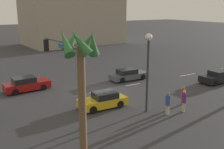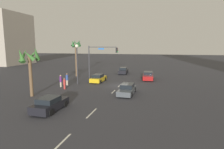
{
  "view_description": "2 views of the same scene",
  "coord_description": "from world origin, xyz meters",
  "px_view_note": "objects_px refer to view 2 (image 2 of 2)",
  "views": [
    {
      "loc": [
        12.55,
        22.97,
        8.44
      ],
      "look_at": [
        -1.09,
        0.3,
        1.62
      ],
      "focal_mm": 42.75,
      "sensor_mm": 36.0,
      "label": 1
    },
    {
      "loc": [
        -28.11,
        -5.92,
        6.18
      ],
      "look_at": [
        -0.53,
        1.08,
        1.81
      ],
      "focal_mm": 30.11,
      "sensor_mm": 36.0,
      "label": 2
    }
  ],
  "objects_px": {
    "car_0": "(50,104)",
    "car_2": "(98,78)",
    "traffic_signal": "(99,56)",
    "palm_tree_1": "(29,60)",
    "palm_tree_0": "(76,49)",
    "pedestrian_1": "(61,81)",
    "pedestrian_2": "(67,79)",
    "streetlamp": "(77,57)",
    "building_1": "(0,39)",
    "car_4": "(127,89)",
    "car_1": "(123,71)",
    "pedestrian_0": "(64,83)",
    "car_3": "(148,76)"
  },
  "relations": [
    {
      "from": "car_0",
      "to": "car_2",
      "type": "distance_m",
      "value": 14.9
    },
    {
      "from": "car_0",
      "to": "car_2",
      "type": "xyz_separation_m",
      "value": [
        14.9,
        0.07,
        -0.02
      ]
    },
    {
      "from": "traffic_signal",
      "to": "palm_tree_1",
      "type": "xyz_separation_m",
      "value": [
        -14.51,
        4.07,
        0.24
      ]
    },
    {
      "from": "car_2",
      "to": "palm_tree_0",
      "type": "height_order",
      "value": "palm_tree_0"
    },
    {
      "from": "car_2",
      "to": "pedestrian_1",
      "type": "xyz_separation_m",
      "value": [
        -5.19,
        4.24,
        0.35
      ]
    },
    {
      "from": "palm_tree_0",
      "to": "palm_tree_1",
      "type": "bearing_deg",
      "value": -176.0
    },
    {
      "from": "pedestrian_2",
      "to": "palm_tree_0",
      "type": "height_order",
      "value": "palm_tree_0"
    },
    {
      "from": "car_2",
      "to": "streetlamp",
      "type": "relative_size",
      "value": 0.65
    },
    {
      "from": "streetlamp",
      "to": "traffic_signal",
      "type": "bearing_deg",
      "value": -14.68
    },
    {
      "from": "traffic_signal",
      "to": "pedestrian_1",
      "type": "distance_m",
      "value": 9.92
    },
    {
      "from": "traffic_signal",
      "to": "building_1",
      "type": "relative_size",
      "value": 0.37
    },
    {
      "from": "car_0",
      "to": "traffic_signal",
      "type": "height_order",
      "value": "traffic_signal"
    },
    {
      "from": "pedestrian_2",
      "to": "car_4",
      "type": "bearing_deg",
      "value": -107.44
    },
    {
      "from": "car_4",
      "to": "palm_tree_1",
      "type": "bearing_deg",
      "value": 109.63
    },
    {
      "from": "streetlamp",
      "to": "palm_tree_0",
      "type": "xyz_separation_m",
      "value": [
        7.37,
        3.54,
        0.98
      ]
    },
    {
      "from": "traffic_signal",
      "to": "pedestrian_1",
      "type": "bearing_deg",
      "value": 160.07
    },
    {
      "from": "traffic_signal",
      "to": "car_4",
      "type": "bearing_deg",
      "value": -145.38
    },
    {
      "from": "car_4",
      "to": "streetlamp",
      "type": "height_order",
      "value": "streetlamp"
    },
    {
      "from": "car_4",
      "to": "palm_tree_0",
      "type": "relative_size",
      "value": 0.62
    },
    {
      "from": "palm_tree_0",
      "to": "palm_tree_1",
      "type": "xyz_separation_m",
      "value": [
        -15.68,
        -1.1,
        -0.97
      ]
    },
    {
      "from": "pedestrian_1",
      "to": "palm_tree_1",
      "type": "relative_size",
      "value": 0.3
    },
    {
      "from": "streetlamp",
      "to": "palm_tree_1",
      "type": "bearing_deg",
      "value": 163.61
    },
    {
      "from": "car_1",
      "to": "car_0",
      "type": "bearing_deg",
      "value": 174.83
    },
    {
      "from": "building_1",
      "to": "palm_tree_1",
      "type": "bearing_deg",
      "value": -133.3
    },
    {
      "from": "pedestrian_1",
      "to": "palm_tree_0",
      "type": "height_order",
      "value": "palm_tree_0"
    },
    {
      "from": "car_0",
      "to": "palm_tree_1",
      "type": "xyz_separation_m",
      "value": [
        4.0,
        5.18,
        3.83
      ]
    },
    {
      "from": "car_0",
      "to": "streetlamp",
      "type": "distance_m",
      "value": 13.19
    },
    {
      "from": "streetlamp",
      "to": "building_1",
      "type": "relative_size",
      "value": 0.38
    },
    {
      "from": "car_2",
      "to": "palm_tree_0",
      "type": "xyz_separation_m",
      "value": [
        4.79,
        6.21,
        4.82
      ]
    },
    {
      "from": "traffic_signal",
      "to": "pedestrian_0",
      "type": "xyz_separation_m",
      "value": [
        -9.99,
        1.94,
        -3.37
      ]
    },
    {
      "from": "car_1",
      "to": "streetlamp",
      "type": "relative_size",
      "value": 0.7
    },
    {
      "from": "car_1",
      "to": "traffic_signal",
      "type": "relative_size",
      "value": 0.72
    },
    {
      "from": "car_4",
      "to": "pedestrian_2",
      "type": "distance_m",
      "value": 10.67
    },
    {
      "from": "traffic_signal",
      "to": "pedestrian_0",
      "type": "distance_m",
      "value": 10.72
    },
    {
      "from": "car_1",
      "to": "car_3",
      "type": "xyz_separation_m",
      "value": [
        -6.19,
        -5.78,
        0.01
      ]
    },
    {
      "from": "car_1",
      "to": "palm_tree_0",
      "type": "xyz_separation_m",
      "value": [
        -5.84,
        8.59,
        4.79
      ]
    },
    {
      "from": "streetlamp",
      "to": "building_1",
      "type": "bearing_deg",
      "value": 57.74
    },
    {
      "from": "streetlamp",
      "to": "pedestrian_0",
      "type": "distance_m",
      "value": 5.24
    },
    {
      "from": "pedestrian_0",
      "to": "car_4",
      "type": "bearing_deg",
      "value": -93.06
    },
    {
      "from": "car_4",
      "to": "streetlamp",
      "type": "bearing_deg",
      "value": 64.19
    },
    {
      "from": "pedestrian_1",
      "to": "palm_tree_0",
      "type": "bearing_deg",
      "value": 11.18
    },
    {
      "from": "car_4",
      "to": "building_1",
      "type": "height_order",
      "value": "building_1"
    },
    {
      "from": "building_1",
      "to": "streetlamp",
      "type": "bearing_deg",
      "value": -123.62
    },
    {
      "from": "car_0",
      "to": "pedestrian_2",
      "type": "height_order",
      "value": "pedestrian_2"
    },
    {
      "from": "car_3",
      "to": "palm_tree_1",
      "type": "height_order",
      "value": "palm_tree_1"
    },
    {
      "from": "car_1",
      "to": "streetlamp",
      "type": "xyz_separation_m",
      "value": [
        -13.2,
        5.04,
        3.81
      ]
    },
    {
      "from": "car_1",
      "to": "pedestrian_2",
      "type": "distance_m",
      "value": 15.65
    },
    {
      "from": "car_2",
      "to": "car_4",
      "type": "relative_size",
      "value": 0.91
    },
    {
      "from": "traffic_signal",
      "to": "building_1",
      "type": "height_order",
      "value": "building_1"
    },
    {
      "from": "car_2",
      "to": "car_3",
      "type": "xyz_separation_m",
      "value": [
        4.44,
        -8.16,
        0.04
      ]
    }
  ]
}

